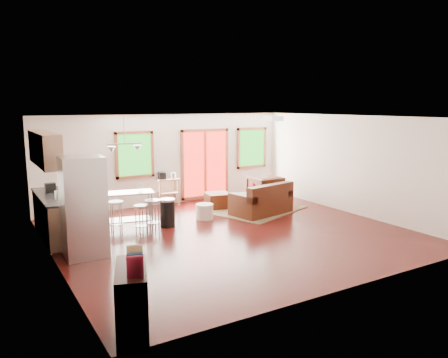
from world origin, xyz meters
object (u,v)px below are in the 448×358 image
armchair (265,188)px  ottoman (218,200)px  rug (256,210)px  loveseat (262,202)px  kitchen_cart (167,182)px  refrigerator (84,207)px  coffee_table (253,195)px  island (123,204)px

armchair → ottoman: 1.58m
rug → ottoman: size_ratio=3.76×
loveseat → kitchen_cart: (-1.73, 2.29, 0.33)m
armchair → refrigerator: 6.06m
loveseat → coffee_table: size_ratio=1.79×
armchair → island: 4.59m
ottoman → island: size_ratio=0.43×
loveseat → armchair: size_ratio=1.97×
coffee_table → kitchen_cart: (-2.08, 1.35, 0.34)m
rug → island: size_ratio=1.62×
loveseat → island: 3.66m
kitchen_cart → rug: bearing=-44.6°
rug → loveseat: size_ratio=1.40×
loveseat → rug: bearing=62.4°
loveseat → armchair: bearing=40.2°
rug → armchair: armchair is taller
coffee_table → island: bearing=-172.8°
refrigerator → loveseat: bearing=12.2°
ottoman → kitchen_cart: bearing=135.0°
loveseat → island: (-3.62, 0.44, 0.28)m
island → ottoman: bearing=14.8°
loveseat → ottoman: 1.39m
refrigerator → coffee_table: bearing=21.3°
refrigerator → kitchen_cart: refrigerator is taller
refrigerator → kitchen_cart: 4.42m
armchair → kitchen_cart: bearing=-22.0°
kitchen_cart → island: bearing=-135.6°
coffee_table → armchair: 0.61m
armchair → ottoman: (-1.57, 0.08, -0.22)m
rug → kitchen_cart: 2.69m
coffee_table → armchair: (0.56, 0.20, 0.12)m
rug → refrigerator: refrigerator is taller
loveseat → ottoman: size_ratio=2.68×
ottoman → kitchen_cart: kitchen_cart is taller
ottoman → kitchen_cart: size_ratio=0.66×
rug → kitchen_cart: size_ratio=2.49×
ottoman → refrigerator: bearing=-152.9°
rug → coffee_table: (0.22, 0.48, 0.31)m
refrigerator → island: refrigerator is taller
loveseat → armchair: (0.91, 1.14, 0.10)m
coffee_table → island: size_ratio=0.64×
rug → kitchen_cart: (-1.86, 1.83, 0.65)m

